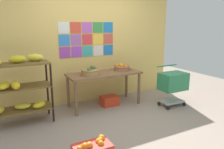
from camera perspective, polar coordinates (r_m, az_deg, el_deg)
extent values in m
plane|color=gray|center=(3.92, 3.95, -13.26)|extent=(9.07, 9.07, 0.00)
cube|color=#E4BE63|center=(4.93, -5.49, 8.32)|extent=(4.23, 0.06, 2.67)
cube|color=silver|center=(4.68, -12.65, 11.98)|extent=(0.23, 0.01, 0.23)
cube|color=#DB4532|center=(4.75, -9.59, 12.12)|extent=(0.23, 0.01, 0.23)
cube|color=#AD55B8|center=(4.84, -6.62, 12.22)|extent=(0.23, 0.01, 0.23)
cube|color=#389146|center=(4.94, -3.76, 12.30)|extent=(0.23, 0.01, 0.23)
cube|color=#2074BD|center=(5.05, -1.02, 12.34)|extent=(0.23, 0.01, 0.23)
cube|color=#317ED5|center=(4.69, -12.50, 8.82)|extent=(0.23, 0.01, 0.23)
cube|color=#9C5AAC|center=(4.76, -9.47, 9.01)|extent=(0.23, 0.01, 0.23)
cube|color=#D6383D|center=(4.85, -6.54, 9.17)|extent=(0.23, 0.01, 0.23)
cube|color=yellow|center=(4.95, -3.72, 9.30)|extent=(0.23, 0.01, 0.23)
cube|color=#CA4E41|center=(5.06, -1.01, 9.41)|extent=(0.23, 0.01, 0.23)
cube|color=purple|center=(4.71, -12.34, 5.69)|extent=(0.23, 0.01, 0.23)
cube|color=purple|center=(4.79, -9.35, 5.93)|extent=(0.23, 0.01, 0.23)
cube|color=teal|center=(4.87, -6.46, 6.14)|extent=(0.23, 0.01, 0.23)
cube|color=silver|center=(4.97, -3.67, 6.33)|extent=(0.23, 0.01, 0.23)
cube|color=blue|center=(5.08, -1.00, 6.50)|extent=(0.23, 0.01, 0.23)
cylinder|color=black|center=(3.99, -15.58, -4.74)|extent=(0.04, 0.04, 1.09)
cylinder|color=black|center=(4.37, -16.73, -3.26)|extent=(0.04, 0.04, 1.09)
cube|color=brown|center=(4.21, -23.04, -8.53)|extent=(1.09, 0.44, 0.03)
ellipsoid|color=yellow|center=(4.12, -18.66, -7.58)|extent=(0.29, 0.26, 0.11)
ellipsoid|color=gold|center=(4.17, -22.47, -7.69)|extent=(0.29, 0.21, 0.11)
cube|color=brown|center=(4.08, -23.55, -3.15)|extent=(1.09, 0.44, 0.02)
ellipsoid|color=yellow|center=(3.92, -24.12, -2.56)|extent=(0.15, 0.25, 0.15)
ellipsoid|color=yellow|center=(4.00, -26.66, -2.64)|extent=(0.26, 0.34, 0.13)
cube|color=brown|center=(4.00, -24.08, 2.52)|extent=(1.09, 0.44, 0.02)
ellipsoid|color=yellow|center=(4.12, -19.69, 4.26)|extent=(0.33, 0.26, 0.13)
ellipsoid|color=yellow|center=(4.03, -23.73, 3.74)|extent=(0.29, 0.17, 0.13)
cube|color=brown|center=(4.60, -2.10, 0.26)|extent=(1.57, 0.65, 0.04)
cylinder|color=brown|center=(4.21, -9.47, -6.36)|extent=(0.06, 0.06, 0.70)
cylinder|color=brown|center=(4.83, 7.11, -3.73)|extent=(0.06, 0.06, 0.70)
cylinder|color=brown|center=(4.69, -11.52, -4.42)|extent=(0.06, 0.06, 0.70)
cylinder|color=brown|center=(5.25, 3.84, -2.28)|extent=(0.06, 0.06, 0.70)
cylinder|color=#9C7C46|center=(4.40, -5.72, 0.59)|extent=(0.36, 0.36, 0.11)
torus|color=#9F7444|center=(4.38, -5.74, 1.27)|extent=(0.38, 0.38, 0.02)
sphere|color=#405E2A|center=(4.48, -5.32, 1.84)|extent=(0.10, 0.10, 0.10)
sphere|color=#525F2E|center=(4.47, -4.65, 1.70)|extent=(0.07, 0.07, 0.07)
sphere|color=#496638|center=(4.34, -6.08, 1.33)|extent=(0.09, 0.09, 0.09)
cylinder|color=#A06B49|center=(4.86, 2.60, 1.71)|extent=(0.34, 0.34, 0.09)
torus|color=#A56B4C|center=(4.85, 2.61, 2.21)|extent=(0.37, 0.37, 0.03)
sphere|color=orange|center=(4.78, 3.66, 2.19)|extent=(0.07, 0.07, 0.07)
sphere|color=orange|center=(4.93, 2.86, 2.52)|extent=(0.08, 0.08, 0.08)
sphere|color=orange|center=(4.87, 2.09, 2.45)|extent=(0.09, 0.09, 0.09)
sphere|color=orange|center=(4.88, 1.40, 2.44)|extent=(0.08, 0.08, 0.08)
sphere|color=orange|center=(4.84, 2.44, 2.44)|extent=(0.09, 0.09, 0.09)
sphere|color=orange|center=(4.78, 2.55, 2.33)|extent=(0.10, 0.10, 0.10)
cube|color=red|center=(4.78, -0.70, -6.91)|extent=(0.37, 0.29, 0.20)
sphere|color=orange|center=(3.02, -2.96, -17.80)|extent=(0.09, 0.09, 0.09)
sphere|color=orange|center=(3.13, -2.80, -16.38)|extent=(0.09, 0.09, 0.09)
sphere|color=orange|center=(2.97, -7.15, -18.29)|extent=(0.09, 0.09, 0.09)
sphere|color=orange|center=(3.11, -3.07, -16.82)|extent=(0.08, 0.08, 0.08)
sphere|color=orange|center=(2.98, -7.58, -18.48)|extent=(0.09, 0.09, 0.09)
sphere|color=orange|center=(3.01, -2.80, -17.87)|extent=(0.07, 0.07, 0.07)
sphere|color=orange|center=(2.98, -6.03, -18.11)|extent=(0.09, 0.09, 0.09)
sphere|color=orange|center=(3.07, -3.61, -17.23)|extent=(0.09, 0.09, 0.09)
sphere|color=orange|center=(2.96, -8.56, -18.84)|extent=(0.08, 0.08, 0.08)
sphere|color=black|center=(4.70, 14.51, -8.50)|extent=(0.08, 0.08, 0.08)
sphere|color=black|center=(5.02, 18.56, -7.40)|extent=(0.08, 0.08, 0.08)
sphere|color=black|center=(4.89, 12.32, -7.51)|extent=(0.08, 0.08, 0.08)
sphere|color=black|center=(5.20, 16.35, -6.52)|extent=(0.08, 0.08, 0.08)
cube|color=#A5A8AD|center=(4.93, 15.52, -6.81)|extent=(0.49, 0.30, 0.03)
cube|color=#2B8252|center=(4.80, 15.84, -1.76)|extent=(0.57, 0.38, 0.37)
cylinder|color=#2B8252|center=(4.89, 14.31, 2.28)|extent=(0.54, 0.03, 0.03)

